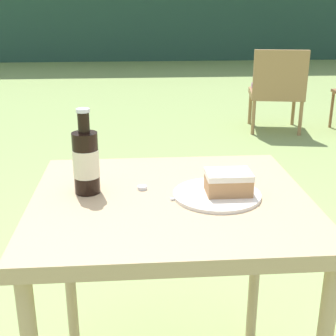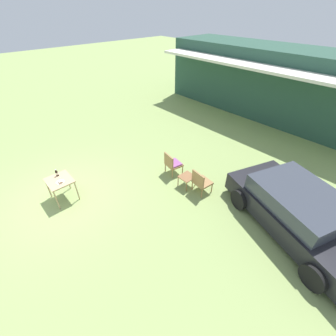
# 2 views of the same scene
# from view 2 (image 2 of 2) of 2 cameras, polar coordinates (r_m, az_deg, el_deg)

# --- Properties ---
(ground_plane) EXTENTS (60.00, 60.00, 0.00)m
(ground_plane) POSITION_cam_2_polar(r_m,az_deg,el_deg) (8.02, -24.53, -6.93)
(ground_plane) COLOR #8CA35B
(cabin_building) EXTENTS (11.99, 4.32, 3.35)m
(cabin_building) POSITION_cam_2_polar(r_m,az_deg,el_deg) (13.79, 25.62, 19.02)
(cabin_building) COLOR #284C3D
(cabin_building) RESTS_ON ground_plane
(parked_car) EXTENTS (4.55, 3.17, 1.19)m
(parked_car) POSITION_cam_2_polar(r_m,az_deg,el_deg) (7.05, 30.55, -9.62)
(parked_car) COLOR black
(parked_car) RESTS_ON ground_plane
(wicker_chair_cushioned) EXTENTS (0.60, 0.58, 0.84)m
(wicker_chair_cushioned) POSITION_cam_2_polar(r_m,az_deg,el_deg) (8.03, 1.14, 1.26)
(wicker_chair_cushioned) COLOR #9E7547
(wicker_chair_cushioned) RESTS_ON ground_plane
(wicker_chair_plain) EXTENTS (0.58, 0.56, 0.84)m
(wicker_chair_plain) POSITION_cam_2_polar(r_m,az_deg,el_deg) (7.29, 8.31, -3.33)
(wicker_chair_plain) COLOR #9E7547
(wicker_chair_plain) RESTS_ON ground_plane
(garden_side_table) EXTENTS (0.44, 0.48, 0.41)m
(garden_side_table) POSITION_cam_2_polar(r_m,az_deg,el_deg) (7.55, 4.84, -2.41)
(garden_side_table) COLOR brown
(garden_side_table) RESTS_ON ground_plane
(patio_table) EXTENTS (0.78, 0.70, 0.75)m
(patio_table) POSITION_cam_2_polar(r_m,az_deg,el_deg) (7.62, -25.78, -3.25)
(patio_table) COLOR tan
(patio_table) RESTS_ON ground_plane
(cake_on_plate) EXTENTS (0.25, 0.25, 0.07)m
(cake_on_plate) POSITION_cam_2_polar(r_m,az_deg,el_deg) (7.44, -25.66, -3.18)
(cake_on_plate) COLOR silver
(cake_on_plate) RESTS_ON patio_table
(cola_bottle_near) EXTENTS (0.07, 0.07, 0.24)m
(cola_bottle_near) POSITION_cam_2_polar(r_m,az_deg,el_deg) (7.71, -26.40, -1.21)
(cola_bottle_near) COLOR black
(cola_bottle_near) RESTS_ON patio_table
(fork) EXTENTS (0.17, 0.05, 0.01)m
(fork) POSITION_cam_2_polar(r_m,az_deg,el_deg) (7.50, -25.78, -3.06)
(fork) COLOR silver
(fork) RESTS_ON patio_table
(loose_bottle_cap) EXTENTS (0.03, 0.03, 0.01)m
(loose_bottle_cap) POSITION_cam_2_polar(r_m,az_deg,el_deg) (7.64, -25.75, -2.26)
(loose_bottle_cap) COLOR silver
(loose_bottle_cap) RESTS_ON patio_table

